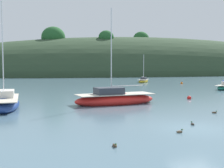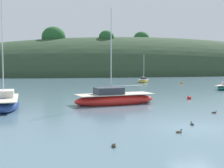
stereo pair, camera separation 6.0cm
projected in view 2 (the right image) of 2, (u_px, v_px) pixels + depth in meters
ground_plane at (194, 128)px, 17.33m from camera, size 400.00×400.00×0.00m
far_shoreline_hill at (144, 74)px, 99.87m from camera, size 150.00×36.00×26.83m
sailboat_orange_cutter at (114, 99)px, 27.60m from camera, size 7.99×3.80×8.90m
sailboat_navy_dinghy at (144, 81)px, 59.04m from camera, size 3.75×4.84×5.59m
sailboat_cream_ketch at (4, 103)px, 24.97m from camera, size 2.82×7.38×9.97m
mooring_buoy_channel at (189, 98)px, 31.32m from camera, size 0.44×0.44×0.54m
mooring_buoy_inner at (182, 83)px, 54.66m from camera, size 0.44×0.44×0.54m
duck_lone_left at (179, 132)px, 16.13m from camera, size 0.43×0.22×0.24m
duck_straggler at (192, 124)px, 18.18m from camera, size 0.21×0.43×0.24m
duck_trailing at (214, 113)px, 22.46m from camera, size 0.42×0.27×0.24m
duck_lone_right at (114, 146)px, 13.41m from camera, size 0.20×0.43×0.24m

